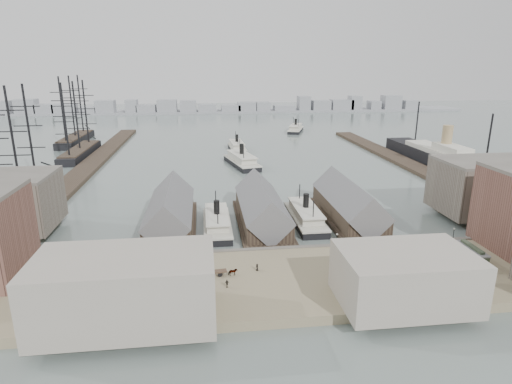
{
  "coord_description": "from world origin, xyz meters",
  "views": [
    {
      "loc": [
        -16.01,
        -99.19,
        44.36
      ],
      "look_at": [
        0.0,
        30.0,
        6.0
      ],
      "focal_mm": 30.0,
      "sensor_mm": 36.0,
      "label": 1
    }
  ],
  "objects": [
    {
      "name": "ground",
      "position": [
        0.0,
        0.0,
        0.0
      ],
      "size": [
        900.0,
        900.0,
        0.0
      ],
      "primitive_type": "plane",
      "color": "slate",
      "rests_on": "ground"
    },
    {
      "name": "quay",
      "position": [
        0.0,
        -20.0,
        1.0
      ],
      "size": [
        180.0,
        30.0,
        2.0
      ],
      "primitive_type": "cube",
      "color": "#7B6F53",
      "rests_on": "ground"
    },
    {
      "name": "seawall",
      "position": [
        0.0,
        -5.2,
        1.15
      ],
      "size": [
        180.0,
        1.2,
        2.3
      ],
      "primitive_type": "cube",
      "color": "#59544C",
      "rests_on": "ground"
    },
    {
      "name": "west_wharf",
      "position": [
        -68.0,
        100.0,
        0.8
      ],
      "size": [
        10.0,
        220.0,
        1.6
      ],
      "primitive_type": "cube",
      "color": "#2D231C",
      "rests_on": "ground"
    },
    {
      "name": "east_wharf",
      "position": [
        78.0,
        90.0,
        0.8
      ],
      "size": [
        10.0,
        180.0,
        1.6
      ],
      "primitive_type": "cube",
      "color": "#2D231C",
      "rests_on": "ground"
    },
    {
      "name": "ferry_shed_west",
      "position": [
        -26.0,
        16.88,
        4.64
      ],
      "size": [
        14.0,
        42.0,
        12.6
      ],
      "color": "#2D231C",
      "rests_on": "ground"
    },
    {
      "name": "ferry_shed_center",
      "position": [
        0.0,
        16.88,
        4.64
      ],
      "size": [
        14.0,
        42.0,
        12.6
      ],
      "color": "#2D231C",
      "rests_on": "ground"
    },
    {
      "name": "ferry_shed_east",
      "position": [
        26.0,
        16.88,
        4.64
      ],
      "size": [
        14.0,
        42.0,
        12.6
      ],
      "color": "#2D231C",
      "rests_on": "ground"
    },
    {
      "name": "warehouse_west_back",
      "position": [
        -70.0,
        18.0,
        9.0
      ],
      "size": [
        26.0,
        20.0,
        14.0
      ],
      "primitive_type": "cube",
      "color": "#60564C",
      "rests_on": "west_land"
    },
    {
      "name": "warehouse_east_back",
      "position": [
        68.0,
        15.0,
        9.5
      ],
      "size": [
        28.0,
        20.0,
        15.0
      ],
      "primitive_type": "cube",
      "color": "#60564C",
      "rests_on": "east_land"
    },
    {
      "name": "street_bldg_center",
      "position": [
        20.0,
        -32.0,
        7.0
      ],
      "size": [
        24.0,
        16.0,
        10.0
      ],
      "primitive_type": "cube",
      "color": "gray",
      "rests_on": "quay"
    },
    {
      "name": "street_bldg_west",
      "position": [
        -30.0,
        -32.0,
        8.0
      ],
      "size": [
        30.0,
        16.0,
        12.0
      ],
      "primitive_type": "cube",
      "color": "gray",
      "rests_on": "quay"
    },
    {
      "name": "lamp_post_far_w",
      "position": [
        -45.0,
        -7.0,
        4.71
      ],
      "size": [
        0.44,
        0.44,
        3.92
      ],
      "color": "black",
      "rests_on": "quay"
    },
    {
      "name": "lamp_post_near_w",
      "position": [
        -15.0,
        -7.0,
        4.71
      ],
      "size": [
        0.44,
        0.44,
        3.92
      ],
      "color": "black",
      "rests_on": "quay"
    },
    {
      "name": "lamp_post_near_e",
      "position": [
        15.0,
        -7.0,
        4.71
      ],
      "size": [
        0.44,
        0.44,
        3.92
      ],
      "color": "black",
      "rests_on": "quay"
    },
    {
      "name": "lamp_post_far_e",
      "position": [
        45.0,
        -7.0,
        4.71
      ],
      "size": [
        0.44,
        0.44,
        3.92
      ],
      "color": "black",
      "rests_on": "quay"
    },
    {
      "name": "far_shore",
      "position": [
        -2.07,
        334.14,
        3.91
      ],
      "size": [
        500.0,
        40.0,
        15.72
      ],
      "color": "gray",
      "rests_on": "ground"
    },
    {
      "name": "ferry_docked_west",
      "position": [
        -13.0,
        14.51,
        2.12
      ],
      "size": [
        7.59,
        25.31,
        9.04
      ],
      "color": "black",
      "rests_on": "ground"
    },
    {
      "name": "ferry_docked_east",
      "position": [
        13.0,
        16.52,
        2.21
      ],
      "size": [
        7.93,
        26.44,
        9.44
      ],
      "color": "black",
      "rests_on": "ground"
    },
    {
      "name": "ferry_open_near",
      "position": [
        1.26,
        93.98,
        2.54
      ],
      "size": [
        15.65,
        31.65,
        10.85
      ],
      "rotation": [
        0.0,
        0.0,
        0.22
      ],
      "color": "black",
      "rests_on": "ground"
    },
    {
      "name": "ferry_open_mid",
      "position": [
        2.09,
        132.02,
        2.16
      ],
      "size": [
        8.92,
        26.14,
        9.22
      ],
      "rotation": [
        0.0,
        0.0,
        0.05
      ],
      "color": "black",
      "rests_on": "ground"
    },
    {
      "name": "ferry_open_far",
      "position": [
        48.53,
        195.48,
        2.27
      ],
      "size": [
        16.72,
        28.23,
        9.67
      ],
      "rotation": [
        0.0,
        0.0,
        -0.34
      ],
      "color": "black",
      "rests_on": "ground"
    },
    {
      "name": "sailing_ship_near",
      "position": [
        -81.62,
        49.51,
        2.81
      ],
      "size": [
        9.31,
        64.15,
        38.28
      ],
      "color": "black",
      "rests_on": "ground"
    },
    {
      "name": "sailing_ship_mid",
      "position": [
        -79.0,
        126.44,
        2.68
      ],
      "size": [
        9.11,
        52.61,
        37.43
      ],
      "color": "black",
      "rests_on": "ground"
    },
    {
      "name": "sailing_ship_far",
      "position": [
        -92.5,
        168.43,
        2.84
      ],
      "size": [
        9.55,
        53.08,
        39.28
      ],
      "color": "black",
      "rests_on": "ground"
    },
    {
      "name": "ocean_steamer",
      "position": [
        92.0,
        78.37,
        4.14
      ],
      "size": [
        13.19,
        96.38,
        19.28
      ],
      "color": "black",
      "rests_on": "ground"
    },
    {
      "name": "tram",
      "position": [
        42.75,
        -17.91,
        3.77
      ],
      "size": [
        2.58,
        9.72,
        3.45
      ],
      "rotation": [
        0.0,
        0.0,
        -0.01
      ],
      "color": "black",
      "rests_on": "quay"
    },
    {
      "name": "horse_cart_left",
      "position": [
        -29.69,
        -16.69,
        2.85
      ],
      "size": [
        4.89,
        2.55,
        1.71
      ],
      "rotation": [
        0.0,
        0.0,
        1.32
      ],
      "color": "black",
      "rests_on": "quay"
    },
    {
      "name": "horse_cart_center",
      "position": [
        -11.68,
        -17.68,
        2.8
      ],
      "size": [
        4.94,
        1.82,
        1.57
      ],
      "rotation": [
        0.0,
        0.0,
        1.7
      ],
      "color": "black",
      "rests_on": "quay"
    },
    {
      "name": "horse_cart_right",
      "position": [
        16.34,
        -23.93,
        2.81
      ],
      "size": [
        4.83,
        3.05,
        1.6
      ],
      "rotation": [
        0.0,
        0.0,
        1.93
      ],
      "color": "black",
      "rests_on": "quay"
    },
    {
      "name": "pedestrian_0",
      "position": [
        -52.7,
        -10.65,
        2.85
      ],
      "size": [
        0.63,
        0.73,
        1.7
      ],
      "primitive_type": "imported",
      "rotation": [
        0.0,
        0.0,
        1.9
      ],
      "color": "black",
      "rests_on": "quay"
    },
    {
      "name": "pedestrian_1",
      "position": [
        -46.34,
        -20.19,
        2.87
      ],
      "size": [
        0.85,
        0.67,
        1.75
      ],
      "primitive_type": "imported",
      "rotation": [
        0.0,
        0.0,
        0.01
      ],
      "color": "black",
      "rests_on": "quay"
    },
    {
      "name": "pedestrian_2",
      "position": [
        -27.83,
        -13.36,
        2.89
      ],
      "size": [
        1.31,
        1.03,
        1.78
      ],
      "primitive_type": "imported",
      "rotation": [
        0.0,
        0.0,
        3.51
      ],
      "color": "black",
      "rests_on": "quay"
    },
    {
      "name": "pedestrian_3",
      "position": [
        -12.37,
        -22.67,
        2.85
      ],
      "size": [
        1.04,
        0.53,
        1.69
      ],
      "primitive_type": "imported",
      "rotation": [
        0.0,
        0.0,
        0.13
      ],
      "color": "black",
      "rests_on": "quay"
    },
    {
      "name": "pedestrian_4",
      "position": [
        -5.45,
        -16.16,
        2.79
      ],
      "size": [
        0.76,
        0.91,
        1.59
      ],
      "primitive_type": "imported",
      "rotation": [
        0.0,
        0.0,
        5.1
      ],
      "color": "black",
      "rests_on": "quay"
    },
    {
      "name": "pedestrian_5",
      "position": [
        11.93,
        -19.32,
        2.81
      ],
      "size": [
        0.61,
        0.46,
        1.62
      ],
      "primitive_type": "imported",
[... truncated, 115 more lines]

